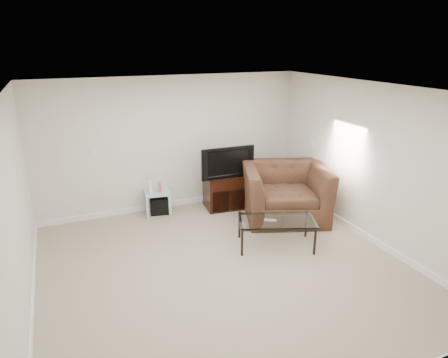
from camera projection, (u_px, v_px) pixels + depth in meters
name	position (u px, v px, depth m)	size (l,w,h in m)	color
floor	(225.00, 268.00, 5.69)	(5.00, 5.00, 0.00)	tan
ceiling	(225.00, 90.00, 4.87)	(5.00, 5.00, 0.00)	white
wall_back	(172.00, 144.00, 7.45)	(5.00, 0.02, 2.50)	silver
wall_left	(14.00, 217.00, 4.35)	(0.02, 5.00, 2.50)	silver
wall_right	(372.00, 164.00, 6.20)	(0.02, 5.00, 2.50)	silver
plate_back	(94.00, 152.00, 6.92)	(0.12, 0.02, 0.12)	white
plate_right_switch	(312.00, 142.00, 7.59)	(0.02, 0.09, 0.13)	white
plate_right_outlet	(317.00, 194.00, 7.64)	(0.02, 0.08, 0.12)	white
tv_stand	(225.00, 192.00, 7.69)	(0.77, 0.53, 0.64)	black
dvd_player	(226.00, 182.00, 7.59)	(0.39, 0.27, 0.05)	black
television	(226.00, 161.00, 7.46)	(0.96, 0.19, 0.60)	black
side_table	(158.00, 202.00, 7.45)	(0.46, 0.46, 0.44)	silver
subwoofer	(159.00, 205.00, 7.50)	(0.32, 0.32, 0.32)	black
game_console	(151.00, 187.00, 7.30)	(0.05, 0.15, 0.20)	white
game_case	(160.00, 187.00, 7.35)	(0.05, 0.13, 0.17)	#CC4C4C
recliner	(286.00, 184.00, 7.15)	(1.48, 0.96, 1.30)	brown
coffee_table	(276.00, 232.00, 6.25)	(1.18, 0.67, 0.46)	black
remote	(270.00, 220.00, 6.10)	(0.18, 0.05, 0.02)	#B2B2B7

